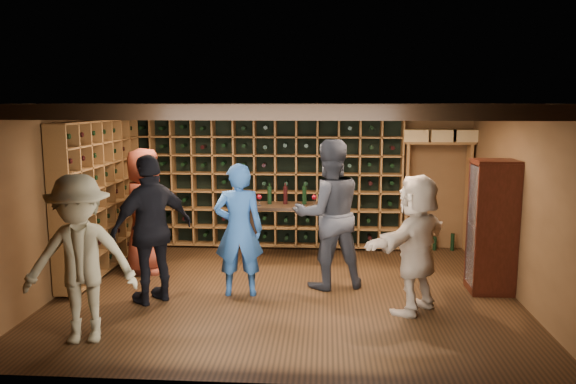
# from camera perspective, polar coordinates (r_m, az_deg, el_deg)

# --- Properties ---
(ground) EXTENTS (6.00, 6.00, 0.00)m
(ground) POSITION_cam_1_polar(r_m,az_deg,el_deg) (7.66, -0.17, -10.09)
(ground) COLOR #331E0E
(ground) RESTS_ON ground
(room_shell) EXTENTS (6.00, 6.00, 6.00)m
(room_shell) POSITION_cam_1_polar(r_m,az_deg,el_deg) (7.29, -0.15, 8.33)
(room_shell) COLOR brown
(room_shell) RESTS_ON ground
(wine_rack_back) EXTENTS (4.65, 0.30, 2.20)m
(wine_rack_back) POSITION_cam_1_polar(r_m,az_deg,el_deg) (9.70, -2.31, 0.98)
(wine_rack_back) COLOR brown
(wine_rack_back) RESTS_ON ground
(wine_rack_left) EXTENTS (0.30, 2.65, 2.20)m
(wine_rack_left) POSITION_cam_1_polar(r_m,az_deg,el_deg) (8.81, -18.47, -0.30)
(wine_rack_left) COLOR brown
(wine_rack_left) RESTS_ON ground
(crate_shelf) EXTENTS (1.20, 0.32, 2.07)m
(crate_shelf) POSITION_cam_1_polar(r_m,az_deg,el_deg) (9.77, 15.07, 3.21)
(crate_shelf) COLOR brown
(crate_shelf) RESTS_ON ground
(display_cabinet) EXTENTS (0.55, 0.50, 1.75)m
(display_cabinet) POSITION_cam_1_polar(r_m,az_deg,el_deg) (7.91, 19.98, -3.58)
(display_cabinet) COLOR #39130B
(display_cabinet) RESTS_ON ground
(man_blue_shirt) EXTENTS (0.68, 0.49, 1.75)m
(man_blue_shirt) POSITION_cam_1_polar(r_m,az_deg,el_deg) (7.34, -5.02, -3.86)
(man_blue_shirt) COLOR navy
(man_blue_shirt) RESTS_ON ground
(man_grey_suit) EXTENTS (1.17, 1.03, 2.03)m
(man_grey_suit) POSITION_cam_1_polar(r_m,az_deg,el_deg) (7.64, 4.15, -2.27)
(man_grey_suit) COLOR #222227
(man_grey_suit) RESTS_ON ground
(guest_red_floral) EXTENTS (0.59, 0.91, 1.86)m
(guest_red_floral) POSITION_cam_1_polar(r_m,az_deg,el_deg) (8.59, -14.37, -1.85)
(guest_red_floral) COLOR maroon
(guest_red_floral) RESTS_ON ground
(guest_woman_black) EXTENTS (1.10, 1.12, 1.89)m
(guest_woman_black) POSITION_cam_1_polar(r_m,az_deg,el_deg) (7.25, -13.63, -3.69)
(guest_woman_black) COLOR black
(guest_woman_black) RESTS_ON ground
(guest_khaki) EXTENTS (1.26, 0.87, 1.79)m
(guest_khaki) POSITION_cam_1_polar(r_m,az_deg,el_deg) (6.29, -20.35, -6.43)
(guest_khaki) COLOR #807958
(guest_khaki) RESTS_ON ground
(guest_beige) EXTENTS (1.38, 1.52, 1.68)m
(guest_beige) POSITION_cam_1_polar(r_m,az_deg,el_deg) (6.93, 12.88, -5.13)
(guest_beige) COLOR tan
(guest_beige) RESTS_ON ground
(tasting_table) EXTENTS (1.24, 0.66, 1.19)m
(tasting_table) POSITION_cam_1_polar(r_m,az_deg,el_deg) (8.91, 0.02, -2.00)
(tasting_table) COLOR black
(tasting_table) RESTS_ON ground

